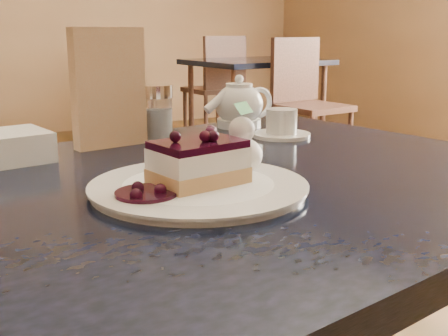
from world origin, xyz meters
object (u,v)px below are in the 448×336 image
main_table (179,235)px  cheesecake_slice (198,163)px  tea_set (247,110)px  dessert_plate (199,188)px  bg_table_far_right (256,144)px

main_table → cheesecake_slice: bearing=-90.0°
main_table → tea_set: size_ratio=4.91×
cheesecake_slice → tea_set: 0.54m
dessert_plate → tea_set: 0.54m
main_table → tea_set: tea_set is taller
bg_table_far_right → cheesecake_slice: bearing=-128.5°
main_table → tea_set: (0.36, 0.35, 0.13)m
main_table → dessert_plate: (0.01, -0.05, 0.09)m
main_table → cheesecake_slice: cheesecake_slice is taller
main_table → tea_set: 0.52m
dessert_plate → cheesecake_slice: (-0.00, 0.00, 0.04)m
cheesecake_slice → bg_table_far_right: bearing=47.2°
main_table → bg_table_far_right: (2.31, 3.10, -0.64)m
main_table → bg_table_far_right: 3.92m
main_table → dessert_plate: 0.10m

